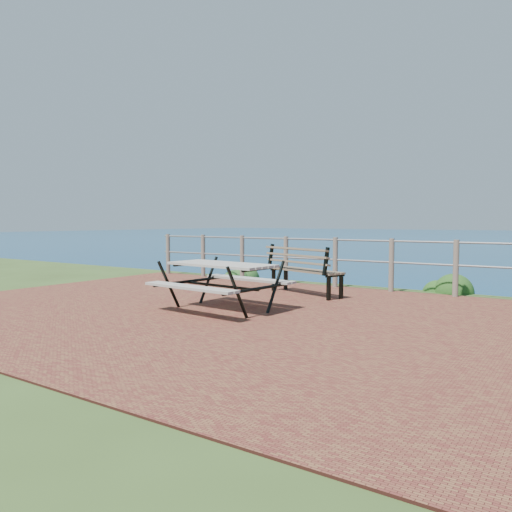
{
  "coord_description": "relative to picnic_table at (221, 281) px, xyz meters",
  "views": [
    {
      "loc": [
        4.26,
        -5.8,
        1.34
      ],
      "look_at": [
        -0.48,
        1.21,
        0.75
      ],
      "focal_mm": 35.0,
      "sensor_mm": 36.0,
      "label": 1
    }
  ],
  "objects": [
    {
      "name": "ground",
      "position": [
        0.29,
        -0.02,
        -0.45
      ],
      "size": [
        10.0,
        7.0,
        0.12
      ],
      "primitive_type": "cube",
      "color": "maroon",
      "rests_on": "ground"
    },
    {
      "name": "safety_railing",
      "position": [
        0.29,
        3.33,
        0.12
      ],
      "size": [
        9.4,
        0.1,
        1.0
      ],
      "color": "#6B5B4C",
      "rests_on": "ground"
    },
    {
      "name": "picnic_table",
      "position": [
        0.0,
        0.0,
        0.0
      ],
      "size": [
        1.71,
        1.43,
        0.7
      ],
      "rotation": [
        0.0,
        0.0,
        -0.09
      ],
      "color": "gray",
      "rests_on": "ground"
    },
    {
      "name": "park_bench",
      "position": [
        0.29,
        2.08,
        0.14
      ],
      "size": [
        1.63,
        0.9,
        0.9
      ],
      "rotation": [
        0.0,
        0.0,
        -0.34
      ],
      "color": "brown",
      "rests_on": "ground"
    },
    {
      "name": "shrub_lip_west",
      "position": [
        -2.7,
        4.11,
        -0.45
      ],
      "size": [
        0.71,
        0.71,
        0.43
      ],
      "primitive_type": "ellipsoid",
      "color": "#25551F",
      "rests_on": "ground"
    },
    {
      "name": "shrub_lip_east",
      "position": [
        2.21,
        4.09,
        -0.45
      ],
      "size": [
        0.77,
        0.77,
        0.52
      ],
      "primitive_type": "ellipsoid",
      "color": "#154617",
      "rests_on": "ground"
    }
  ]
}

